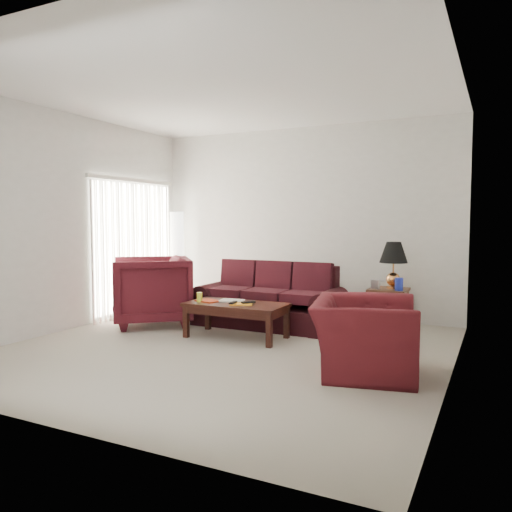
{
  "coord_description": "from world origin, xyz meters",
  "views": [
    {
      "loc": [
        2.89,
        -5.04,
        1.52
      ],
      "look_at": [
        0.0,
        0.85,
        1.05
      ],
      "focal_mm": 35.0,
      "sensor_mm": 36.0,
      "label": 1
    }
  ],
  "objects": [
    {
      "name": "remote_a",
      "position": [
        -0.13,
        0.45,
        0.48
      ],
      "size": [
        0.07,
        0.17,
        0.02
      ],
      "primitive_type": "cube",
      "rotation": [
        0.0,
        0.0,
        0.11
      ],
      "color": "black",
      "rests_on": "coffee_table"
    },
    {
      "name": "remote_b",
      "position": [
        0.04,
        0.55,
        0.48
      ],
      "size": [
        0.15,
        0.18,
        0.02
      ],
      "primitive_type": "cube",
      "rotation": [
        0.0,
        0.0,
        -0.62
      ],
      "color": "black",
      "rests_on": "coffee_table"
    },
    {
      "name": "armchair_left",
      "position": [
        -1.66,
        0.77,
        0.5
      ],
      "size": [
        1.53,
        1.53,
        1.0
      ],
      "primitive_type": "imported",
      "rotation": [
        0.0,
        0.0,
        -0.88
      ],
      "color": "#3F0E16",
      "rests_on": "ground"
    },
    {
      "name": "magazine_orange",
      "position": [
        -0.04,
        0.5,
        0.46
      ],
      "size": [
        0.34,
        0.31,
        0.02
      ],
      "primitive_type": "cube",
      "rotation": [
        0.0,
        0.0,
        0.43
      ],
      "color": "orange",
      "rests_on": "coffee_table"
    },
    {
      "name": "magazine_red",
      "position": [
        -0.54,
        0.52,
        0.46
      ],
      "size": [
        0.34,
        0.29,
        0.02
      ],
      "primitive_type": "cube",
      "rotation": [
        0.0,
        0.0,
        -0.25
      ],
      "color": "#B23011",
      "rests_on": "coffee_table"
    },
    {
      "name": "yellow_glass",
      "position": [
        -0.62,
        0.44,
        0.52
      ],
      "size": [
        0.08,
        0.08,
        0.13
      ],
      "primitive_type": "cylinder",
      "rotation": [
        0.0,
        0.0,
        0.09
      ],
      "color": "yellow",
      "rests_on": "coffee_table"
    },
    {
      "name": "throw_pillow",
      "position": [
        -0.49,
        2.08,
        0.67
      ],
      "size": [
        0.42,
        0.32,
        0.39
      ],
      "primitive_type": "cube",
      "rotation": [
        -0.21,
        0.0,
        0.41
      ],
      "color": "black",
      "rests_on": "sofa"
    },
    {
      "name": "sofa",
      "position": [
        -0.06,
        1.39,
        0.43
      ],
      "size": [
        2.14,
        0.96,
        0.87
      ],
      "primitive_type": null,
      "rotation": [
        0.0,
        0.0,
        -0.02
      ],
      "color": "black",
      "rests_on": "ground"
    },
    {
      "name": "picture_frame",
      "position": [
        1.34,
        2.2,
        0.65
      ],
      "size": [
        0.16,
        0.19,
        0.05
      ],
      "primitive_type": "cube",
      "rotation": [
        1.36,
        0.0,
        0.21
      ],
      "color": "silver",
      "rests_on": "end_table"
    },
    {
      "name": "armchair_right",
      "position": [
        1.7,
        -0.16,
        0.37
      ],
      "size": [
        1.2,
        1.31,
        0.73
      ],
      "primitive_type": "imported",
      "rotation": [
        0.0,
        0.0,
        1.78
      ],
      "color": "#491016",
      "rests_on": "ground"
    },
    {
      "name": "blinds",
      "position": [
        -2.42,
        1.3,
        1.08
      ],
      "size": [
        0.1,
        2.0,
        2.16
      ],
      "primitive_type": "cube",
      "color": "silver",
      "rests_on": "ground"
    },
    {
      "name": "coffee_table",
      "position": [
        -0.15,
        0.57,
        0.23
      ],
      "size": [
        1.35,
        0.76,
        0.45
      ],
      "primitive_type": null,
      "rotation": [
        0.0,
        0.0,
        -0.09
      ],
      "color": "black",
      "rests_on": "ground"
    },
    {
      "name": "floor",
      "position": [
        0.0,
        0.0,
        0.0
      ],
      "size": [
        5.0,
        5.0,
        0.0
      ],
      "primitive_type": "plane",
      "color": "#B8AF9D",
      "rests_on": "ground"
    },
    {
      "name": "clock",
      "position": [
        1.34,
        1.91,
        0.63
      ],
      "size": [
        0.13,
        0.09,
        0.13
      ],
      "primitive_type": "cube",
      "rotation": [
        0.0,
        0.0,
        -0.43
      ],
      "color": "silver",
      "rests_on": "end_table"
    },
    {
      "name": "magazine_white",
      "position": [
        -0.27,
        0.67,
        0.46
      ],
      "size": [
        0.34,
        0.28,
        0.02
      ],
      "primitive_type": "cube",
      "rotation": [
        0.0,
        0.0,
        0.18
      ],
      "color": "white",
      "rests_on": "coffee_table"
    },
    {
      "name": "table_lamp",
      "position": [
        1.55,
        2.07,
        0.89
      ],
      "size": [
        0.44,
        0.44,
        0.65
      ],
      "primitive_type": null,
      "rotation": [
        0.0,
        0.0,
        0.15
      ],
      "color": "#C2793C",
      "rests_on": "end_table"
    },
    {
      "name": "floor_lamp",
      "position": [
        -2.13,
        2.08,
        0.84
      ],
      "size": [
        0.34,
        0.34,
        1.69
      ],
      "primitive_type": null,
      "rotation": [
        0.0,
        0.0,
        0.31
      ],
      "color": "white",
      "rests_on": "ground"
    },
    {
      "name": "end_table",
      "position": [
        1.5,
        2.01,
        0.28
      ],
      "size": [
        0.54,
        0.54,
        0.57
      ],
      "primitive_type": null,
      "rotation": [
        0.0,
        0.0,
        0.04
      ],
      "color": "#582E1E",
      "rests_on": "ground"
    },
    {
      "name": "blue_canister",
      "position": [
        1.67,
        1.87,
        0.65
      ],
      "size": [
        0.13,
        0.13,
        0.17
      ],
      "primitive_type": "cylinder",
      "rotation": [
        0.0,
        0.0,
        0.17
      ],
      "color": "#1827A1",
      "rests_on": "end_table"
    }
  ]
}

